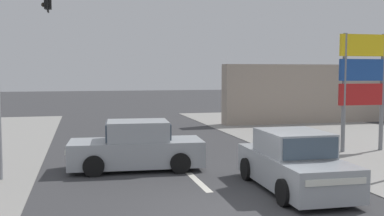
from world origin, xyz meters
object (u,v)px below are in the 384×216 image
object	(u,v)px
shopping_plaza_sign	(364,76)
sedan_crossing_left	(294,163)
sedan_receding_far	(137,147)
traffic_signal_mast	(16,46)

from	to	relation	value
shopping_plaza_sign	sedan_crossing_left	world-z (taller)	shopping_plaza_sign
sedan_crossing_left	sedan_receding_far	bearing A→B (deg)	136.37
traffic_signal_mast	shopping_plaza_sign	bearing A→B (deg)	7.71
sedan_crossing_left	sedan_receding_far	distance (m)	5.13
traffic_signal_mast	sedan_receding_far	xyz separation A→B (m)	(3.47, 0.54, -3.13)
traffic_signal_mast	shopping_plaza_sign	world-z (taller)	traffic_signal_mast
shopping_plaza_sign	sedan_receding_far	bearing A→B (deg)	-172.74
sedan_crossing_left	shopping_plaza_sign	bearing A→B (deg)	41.52
traffic_signal_mast	shopping_plaza_sign	xyz separation A→B (m)	(12.47, 1.69, -0.85)
shopping_plaza_sign	sedan_receding_far	xyz separation A→B (m)	(-9.00, -1.15, -2.28)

